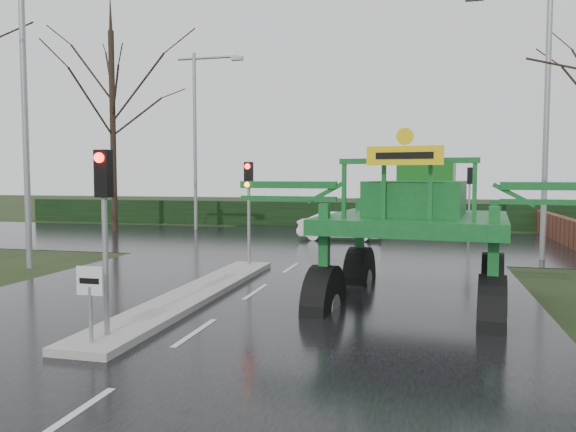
% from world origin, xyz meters
% --- Properties ---
extents(ground, '(140.00, 140.00, 0.00)m').
position_xyz_m(ground, '(0.00, 0.00, 0.00)').
color(ground, black).
rests_on(ground, ground).
extents(road_main, '(14.00, 80.00, 0.02)m').
position_xyz_m(road_main, '(0.00, 10.00, 0.00)').
color(road_main, black).
rests_on(road_main, ground).
extents(road_cross, '(80.00, 12.00, 0.02)m').
position_xyz_m(road_cross, '(0.00, 16.00, 0.01)').
color(road_cross, black).
rests_on(road_cross, ground).
extents(median_island, '(1.20, 10.00, 0.16)m').
position_xyz_m(median_island, '(-1.30, 3.00, 0.09)').
color(median_island, gray).
rests_on(median_island, ground).
extents(hedge_row, '(44.00, 0.90, 1.50)m').
position_xyz_m(hedge_row, '(0.00, 24.00, 0.75)').
color(hedge_row, black).
rests_on(hedge_row, ground).
extents(brick_wall, '(0.40, 20.00, 1.20)m').
position_xyz_m(brick_wall, '(10.50, 16.00, 0.60)').
color(brick_wall, '#592D1E').
rests_on(brick_wall, ground).
extents(keep_left_sign, '(0.50, 0.07, 1.35)m').
position_xyz_m(keep_left_sign, '(-1.30, -1.50, 1.06)').
color(keep_left_sign, gray).
rests_on(keep_left_sign, ground).
extents(traffic_signal_near, '(0.26, 0.33, 3.52)m').
position_xyz_m(traffic_signal_near, '(-1.30, -1.01, 2.59)').
color(traffic_signal_near, gray).
rests_on(traffic_signal_near, ground).
extents(traffic_signal_mid, '(0.26, 0.33, 3.52)m').
position_xyz_m(traffic_signal_mid, '(-1.30, 7.49, 2.59)').
color(traffic_signal_mid, gray).
rests_on(traffic_signal_mid, ground).
extents(traffic_signal_far, '(0.26, 0.33, 3.52)m').
position_xyz_m(traffic_signal_far, '(6.50, 20.01, 2.59)').
color(traffic_signal_far, gray).
rests_on(traffic_signal_far, ground).
extents(street_light_left_near, '(3.85, 0.30, 10.00)m').
position_xyz_m(street_light_left_near, '(-8.19, 6.00, 5.99)').
color(street_light_left_near, gray).
rests_on(street_light_left_near, ground).
extents(street_light_right, '(3.85, 0.30, 10.00)m').
position_xyz_m(street_light_right, '(8.19, 12.00, 5.99)').
color(street_light_right, gray).
rests_on(street_light_right, ground).
extents(street_light_left_far, '(3.85, 0.30, 10.00)m').
position_xyz_m(street_light_left_far, '(-8.19, 20.00, 5.99)').
color(street_light_left_far, gray).
rests_on(street_light_left_far, ground).
extents(tree_left_far, '(7.70, 7.70, 13.26)m').
position_xyz_m(tree_left_far, '(-12.50, 18.00, 7.15)').
color(tree_left_far, black).
rests_on(tree_left_far, ground).
extents(crop_sprayer, '(9.08, 6.10, 5.09)m').
position_xyz_m(crop_sprayer, '(2.10, 2.86, 2.41)').
color(crop_sprayer, black).
rests_on(crop_sprayer, ground).
extents(white_sedan, '(4.03, 1.54, 1.31)m').
position_xyz_m(white_sedan, '(0.35, 16.63, 0.00)').
color(white_sedan, white).
rests_on(white_sedan, ground).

